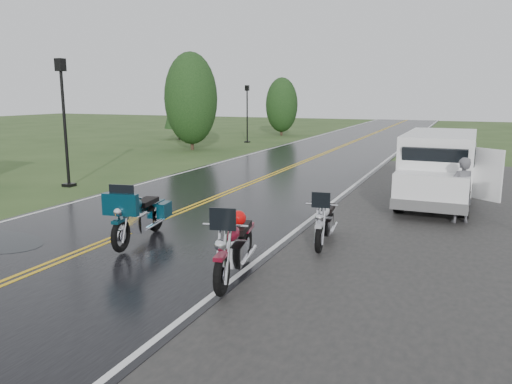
% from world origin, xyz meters
% --- Properties ---
extents(ground, '(120.00, 120.00, 0.00)m').
position_xyz_m(ground, '(0.00, 0.00, 0.00)').
color(ground, '#2D471E').
rests_on(ground, ground).
extents(road, '(8.00, 100.00, 0.04)m').
position_xyz_m(road, '(0.00, 10.00, 0.02)').
color(road, black).
rests_on(road, ground).
extents(motorcycle_red, '(1.41, 2.65, 1.49)m').
position_xyz_m(motorcycle_red, '(3.99, -2.27, 0.74)').
color(motorcycle_red, maroon).
rests_on(motorcycle_red, ground).
extents(motorcycle_teal, '(1.35, 2.63, 1.48)m').
position_xyz_m(motorcycle_teal, '(0.89, -0.99, 0.74)').
color(motorcycle_teal, '#052B3A').
rests_on(motorcycle_teal, ground).
extents(motorcycle_silver, '(1.07, 2.28, 1.30)m').
position_xyz_m(motorcycle_silver, '(4.86, 0.64, 0.65)').
color(motorcycle_silver, '#ADAEB5').
rests_on(motorcycle_silver, ground).
extents(van_white, '(2.25, 5.83, 2.28)m').
position_xyz_m(van_white, '(5.93, 5.39, 1.14)').
color(van_white, white).
rests_on(van_white, ground).
extents(person_at_van, '(0.77, 0.71, 1.77)m').
position_xyz_m(person_at_van, '(7.59, 4.76, 0.89)').
color(person_at_van, '#54545A').
rests_on(person_at_van, ground).
extents(lamp_post_near_left, '(0.41, 0.41, 4.76)m').
position_xyz_m(lamp_post_near_left, '(-6.13, 4.90, 2.38)').
color(lamp_post_near_left, black).
rests_on(lamp_post_near_left, ground).
extents(lamp_post_far_left, '(0.35, 0.35, 4.08)m').
position_xyz_m(lamp_post_far_left, '(-6.95, 23.31, 2.04)').
color(lamp_post_far_left, black).
rests_on(lamp_post_far_left, ground).
extents(tree_left_mid, '(3.27, 3.27, 5.10)m').
position_xyz_m(tree_left_mid, '(-8.21, 17.68, 2.55)').
color(tree_left_mid, '#1E3D19').
rests_on(tree_left_mid, ground).
extents(tree_left_far, '(2.66, 2.66, 4.09)m').
position_xyz_m(tree_left_far, '(-6.87, 30.19, 2.05)').
color(tree_left_far, '#1E3D19').
rests_on(tree_left_far, ground).
extents(pine_left_far, '(2.29, 2.29, 4.77)m').
position_xyz_m(pine_left_far, '(-12.87, 23.77, 2.39)').
color(pine_left_far, '#1E3D19').
rests_on(pine_left_far, ground).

